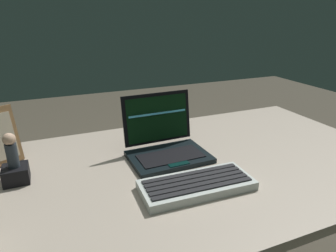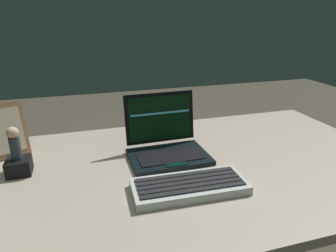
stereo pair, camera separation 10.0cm
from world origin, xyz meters
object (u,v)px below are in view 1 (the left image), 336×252
at_px(external_keyboard, 197,185).
at_px(figurine_stand, 16,174).
at_px(figurine, 11,149).
at_px(laptop_front, 165,144).

xyz_separation_m(external_keyboard, figurine_stand, (-0.47, 0.24, 0.01)).
relative_size(external_keyboard, figurine, 3.10).
relative_size(external_keyboard, figurine_stand, 4.55).
relative_size(laptop_front, figurine_stand, 3.76).
xyz_separation_m(figurine_stand, figurine, (0.00, -0.00, 0.08)).
distance_m(laptop_front, figurine_stand, 0.47).
relative_size(laptop_front, external_keyboard, 0.83).
bearing_deg(laptop_front, figurine, 178.98).
distance_m(external_keyboard, figurine, 0.54).
bearing_deg(laptop_front, external_keyboard, -90.01).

